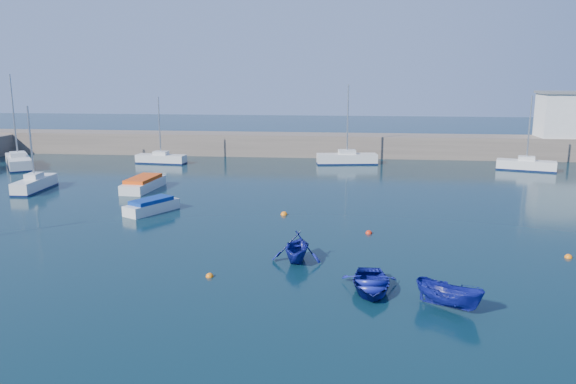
# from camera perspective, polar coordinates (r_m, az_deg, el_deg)

# --- Properties ---
(ground) EXTENTS (220.00, 220.00, 0.00)m
(ground) POSITION_cam_1_polar(r_m,az_deg,el_deg) (24.76, -0.83, -11.95)
(ground) COLOR #0A232D
(ground) RESTS_ON ground
(back_wall) EXTENTS (96.00, 4.50, 2.60)m
(back_wall) POSITION_cam_1_polar(r_m,az_deg,el_deg) (69.06, 3.72, 4.79)
(back_wall) COLOR #6E6154
(back_wall) RESTS_ON ground
(sailboat_3) EXTENTS (1.70, 5.46, 7.29)m
(sailboat_3) POSITION_cam_1_polar(r_m,az_deg,el_deg) (53.28, -24.34, 0.78)
(sailboat_3) COLOR silver
(sailboat_3) RESTS_ON ground
(sailboat_4) EXTENTS (6.09, 7.39, 9.85)m
(sailboat_4) POSITION_cam_1_polar(r_m,az_deg,el_deg) (67.16, -25.71, 2.84)
(sailboat_4) COLOR silver
(sailboat_4) RESTS_ON ground
(sailboat_5) EXTENTS (5.71, 2.14, 7.39)m
(sailboat_5) POSITION_cam_1_polar(r_m,az_deg,el_deg) (64.64, -12.77, 3.34)
(sailboat_5) COLOR silver
(sailboat_5) RESTS_ON ground
(sailboat_6) EXTENTS (6.84, 2.84, 8.75)m
(sailboat_6) POSITION_cam_1_polar(r_m,az_deg,el_deg) (63.05, 6.00, 3.43)
(sailboat_6) COLOR silver
(sailboat_6) RESTS_ON ground
(sailboat_7) EXTENTS (6.01, 3.22, 7.71)m
(sailboat_7) POSITION_cam_1_polar(r_m,az_deg,el_deg) (63.62, 23.03, 2.56)
(sailboat_7) COLOR silver
(sailboat_7) RESTS_ON ground
(motorboat_1) EXTENTS (3.34, 4.38, 1.03)m
(motorboat_1) POSITION_cam_1_polar(r_m,az_deg,el_deg) (42.25, -13.69, -1.37)
(motorboat_1) COLOR silver
(motorboat_1) RESTS_ON ground
(motorboat_2) EXTENTS (2.35, 5.63, 1.13)m
(motorboat_2) POSITION_cam_1_polar(r_m,az_deg,el_deg) (50.53, -14.48, 0.83)
(motorboat_2) COLOR silver
(motorboat_2) RESTS_ON ground
(dinghy_center) EXTENTS (2.73, 3.79, 0.78)m
(dinghy_center) POSITION_cam_1_polar(r_m,az_deg,el_deg) (26.90, 8.38, -9.17)
(dinghy_center) COLOR navy
(dinghy_center) RESTS_ON ground
(dinghy_left) EXTENTS (2.83, 3.24, 1.64)m
(dinghy_left) POSITION_cam_1_polar(r_m,az_deg,el_deg) (30.50, 0.92, -5.58)
(dinghy_left) COLOR navy
(dinghy_left) RESTS_ON ground
(dinghy_right) EXTENTS (3.23, 2.71, 1.20)m
(dinghy_right) POSITION_cam_1_polar(r_m,az_deg,el_deg) (25.66, 16.03, -10.10)
(dinghy_right) COLOR navy
(dinghy_right) RESTS_ON ground
(buoy_0) EXTENTS (0.40, 0.40, 0.40)m
(buoy_0) POSITION_cam_1_polar(r_m,az_deg,el_deg) (28.80, -7.96, -8.52)
(buoy_0) COLOR orange
(buoy_0) RESTS_ON ground
(buoy_1) EXTENTS (0.43, 0.43, 0.43)m
(buoy_1) POSITION_cam_1_polar(r_m,az_deg,el_deg) (36.20, 8.21, -4.20)
(buoy_1) COLOR red
(buoy_1) RESTS_ON ground
(buoy_2) EXTENTS (0.42, 0.42, 0.42)m
(buoy_2) POSITION_cam_1_polar(r_m,az_deg,el_deg) (34.96, 26.59, -5.99)
(buoy_2) COLOR orange
(buoy_2) RESTS_ON ground
(buoy_3) EXTENTS (0.50, 0.50, 0.50)m
(buoy_3) POSITION_cam_1_polar(r_m,az_deg,el_deg) (40.43, -0.40, -2.34)
(buoy_3) COLOR orange
(buoy_3) RESTS_ON ground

